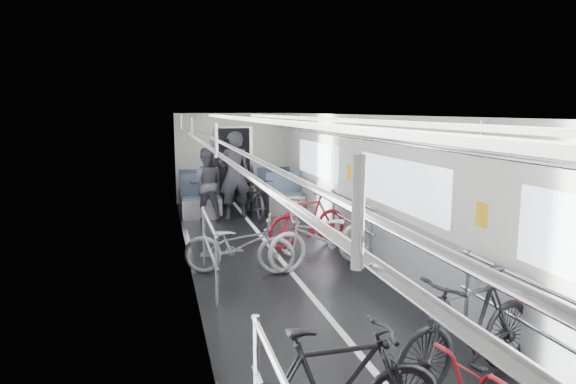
% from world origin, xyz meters
% --- Properties ---
extents(car_shell, '(3.02, 14.01, 2.41)m').
position_xyz_m(car_shell, '(0.00, 1.78, 1.13)').
color(car_shell, black).
rests_on(car_shell, ground).
extents(bike_left_far, '(1.81, 1.06, 0.90)m').
position_xyz_m(bike_left_far, '(-0.78, 0.75, 0.45)').
color(bike_left_far, '#9A999E').
rests_on(bike_left_far, floor).
extents(bike_right_near, '(1.85, 1.00, 1.07)m').
position_xyz_m(bike_right_near, '(0.74, -2.95, 0.54)').
color(bike_right_near, black).
rests_on(bike_right_near, floor).
extents(bike_right_mid, '(2.01, 1.09, 1.00)m').
position_xyz_m(bike_right_mid, '(0.55, 0.72, 0.50)').
color(bike_right_mid, silver).
rests_on(bike_right_mid, floor).
extents(bike_right_far, '(1.73, 0.94, 1.00)m').
position_xyz_m(bike_right_far, '(0.68, 2.01, 0.50)').
color(bike_right_far, maroon).
rests_on(bike_right_far, floor).
extents(bike_aisle, '(0.67, 1.80, 0.94)m').
position_xyz_m(bike_aisle, '(0.22, 4.80, 0.47)').
color(bike_aisle, black).
rests_on(bike_aisle, floor).
extents(person_standing, '(0.79, 0.57, 2.01)m').
position_xyz_m(person_standing, '(-0.26, 4.80, 1.00)').
color(person_standing, black).
rests_on(person_standing, floor).
extents(person_seated, '(0.88, 0.73, 1.64)m').
position_xyz_m(person_seated, '(-0.90, 4.87, 0.82)').
color(person_seated, '#29272E').
rests_on(person_seated, floor).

